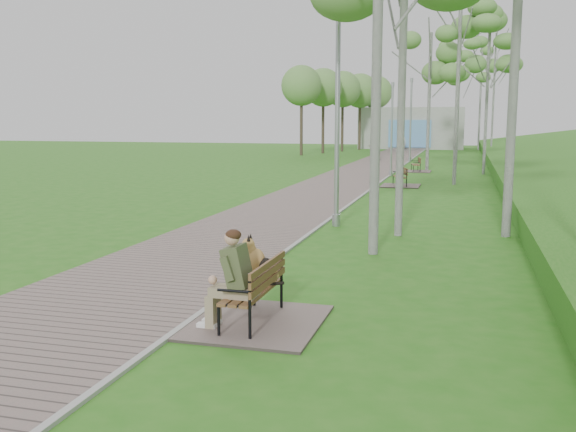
{
  "coord_description": "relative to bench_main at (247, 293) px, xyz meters",
  "views": [
    {
      "loc": [
        3.69,
        -13.97,
        2.87
      ],
      "look_at": [
        0.64,
        -2.92,
        1.14
      ],
      "focal_mm": 40.0,
      "sensor_mm": 36.0,
      "label": 1
    }
  ],
  "objects": [
    {
      "name": "bench_third",
      "position": [
        0.28,
        27.7,
        -0.28
      ],
      "size": [
        1.57,
        1.74,
        0.96
      ],
      "color": "#75665F",
      "rests_on": "ground"
    },
    {
      "name": "ground",
      "position": [
        -0.81,
        5.69,
        -0.46
      ],
      "size": [
        120.0,
        120.0,
        0.0
      ],
      "primitive_type": "plane",
      "color": "#286C17",
      "rests_on": "ground"
    },
    {
      "name": "building_north",
      "position": [
        -2.31,
        56.66,
        1.54
      ],
      "size": [
        10.0,
        5.2,
        4.0
      ],
      "color": "#9E9E99",
      "rests_on": "ground"
    },
    {
      "name": "birch_far_b",
      "position": [
        2.3,
        37.2,
        6.48
      ],
      "size": [
        2.33,
        2.33,
        8.84
      ],
      "color": "silver",
      "rests_on": "ground"
    },
    {
      "name": "walkway",
      "position": [
        -2.56,
        27.19,
        -0.44
      ],
      "size": [
        3.5,
        67.0,
        0.04
      ],
      "primitive_type": "cube",
      "color": "#75665F",
      "rests_on": "ground"
    },
    {
      "name": "pedestrian_far",
      "position": [
        -3.29,
        37.16,
        0.49
      ],
      "size": [
        0.99,
        0.81,
        1.9
      ],
      "primitive_type": "imported",
      "rotation": [
        0.0,
        0.0,
        3.24
      ],
      "color": "gray",
      "rests_on": "ground"
    },
    {
      "name": "birch_mid_c",
      "position": [
        0.84,
        28.39,
        5.7
      ],
      "size": [
        2.72,
        2.72,
        7.84
      ],
      "color": "silver",
      "rests_on": "ground"
    },
    {
      "name": "pedestrian_near",
      "position": [
        -2.68,
        51.55,
        0.34
      ],
      "size": [
        0.68,
        0.56,
        1.59
      ],
      "primitive_type": "imported",
      "rotation": [
        0.0,
        0.0,
        2.78
      ],
      "color": "beige",
      "rests_on": "ground"
    },
    {
      "name": "lamp_post_near",
      "position": [
        -0.42,
        8.6,
        2.2
      ],
      "size": [
        0.22,
        0.22,
        5.68
      ],
      "color": "#9A9DA2",
      "rests_on": "ground"
    },
    {
      "name": "birch_far_a",
      "position": [
        3.85,
        26.88,
        6.34
      ],
      "size": [
        2.5,
        2.5,
        8.66
      ],
      "color": "silver",
      "rests_on": "ground"
    },
    {
      "name": "lamp_post_third",
      "position": [
        -0.74,
        35.83,
        2.15
      ],
      "size": [
        0.22,
        0.22,
        5.58
      ],
      "color": "#9A9DA2",
      "rests_on": "ground"
    },
    {
      "name": "birch_far_c",
      "position": [
        4.77,
        43.25,
        7.07
      ],
      "size": [
        2.6,
        2.6,
        9.58
      ],
      "color": "silver",
      "rests_on": "ground"
    },
    {
      "name": "lamp_post_second",
      "position": [
        -0.75,
        24.61,
        1.74
      ],
      "size": [
        0.18,
        0.18,
        4.7
      ],
      "color": "#9A9DA2",
      "rests_on": "ground"
    },
    {
      "name": "birch_distant_b",
      "position": [
        4.03,
        54.62,
        7.82
      ],
      "size": [
        2.58,
        2.58,
        10.55
      ],
      "color": "silver",
      "rests_on": "ground"
    },
    {
      "name": "bench_main",
      "position": [
        0.0,
        0.0,
        0.0
      ],
      "size": [
        1.86,
        2.07,
        1.63
      ],
      "color": "#75665F",
      "rests_on": "ground"
    },
    {
      "name": "kerb",
      "position": [
        -0.81,
        27.19,
        -0.43
      ],
      "size": [
        0.1,
        67.0,
        0.05
      ],
      "primitive_type": "cube",
      "color": "#999993",
      "rests_on": "ground"
    },
    {
      "name": "bench_second",
      "position": [
        0.2,
        19.63,
        -0.27
      ],
      "size": [
        1.63,
        1.82,
        1.0
      ],
      "color": "#75665F",
      "rests_on": "ground"
    },
    {
      "name": "birch_distant_a",
      "position": [
        2.17,
        42.49,
        6.5
      ],
      "size": [
        2.46,
        2.46,
        8.86
      ],
      "color": "silver",
      "rests_on": "ground"
    },
    {
      "name": "birch_mid_a",
      "position": [
        2.45,
        20.97,
        6.45
      ],
      "size": [
        2.23,
        2.23,
        8.79
      ],
      "color": "silver",
      "rests_on": "ground"
    }
  ]
}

